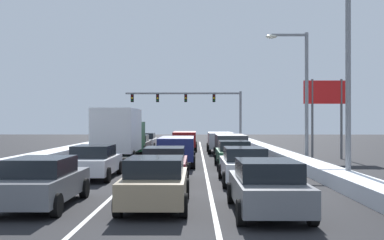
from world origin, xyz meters
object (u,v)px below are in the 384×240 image
object	(u,v)px
sedan_green_right_lane_third	(234,154)
sedan_tan_center_lane_nearest	(156,182)
suv_red_center_lane_fifth	(185,139)
sedan_white_left_lane_second	(94,162)
sedan_gray_right_lane_nearest	(267,186)
street_lamp_right_mid	(301,85)
sedan_black_center_lane_fourth	(180,146)
box_truck_left_lane_third	(120,132)
traffic_light_gantry	(197,102)
sedan_maroon_center_lane_second	(165,164)
street_lamp_right_near	(340,53)
roadside_sign_right	(327,101)
suv_navy_center_lane_third	(177,148)
sedan_gray_left_lane_nearest	(42,182)
suv_charcoal_right_lane_fourth	(230,144)
sedan_white_right_lane_second	(244,165)
suv_silver_right_lane_fifth	(220,140)
sedan_silver_left_lane_fifth	(146,141)
sedan_charcoal_left_lane_fourth	(137,144)

from	to	relation	value
sedan_green_right_lane_third	sedan_tan_center_lane_nearest	bearing A→B (deg)	-105.95
suv_red_center_lane_fifth	sedan_white_left_lane_second	xyz separation A→B (m)	(-3.67, -19.29, -0.25)
sedan_gray_right_lane_nearest	street_lamp_right_mid	xyz separation A→B (m)	(4.53, 15.48, 4.10)
sedan_gray_right_lane_nearest	sedan_black_center_lane_fourth	world-z (taller)	same
box_truck_left_lane_third	traffic_light_gantry	world-z (taller)	traffic_light_gantry
sedan_tan_center_lane_nearest	sedan_maroon_center_lane_second	world-z (taller)	same
street_lamp_right_near	roadside_sign_right	world-z (taller)	street_lamp_right_near
box_truck_left_lane_third	roadside_sign_right	world-z (taller)	roadside_sign_right
suv_navy_center_lane_third	street_lamp_right_near	xyz separation A→B (m)	(7.02, -7.78, 4.40)
suv_navy_center_lane_third	sedan_gray_left_lane_nearest	xyz separation A→B (m)	(-3.57, -12.69, -0.25)
suv_charcoal_right_lane_fourth	street_lamp_right_mid	bearing A→B (deg)	-37.18
sedan_tan_center_lane_nearest	street_lamp_right_near	xyz separation A→B (m)	(7.15, 4.91, 4.65)
sedan_black_center_lane_fourth	traffic_light_gantry	bearing A→B (deg)	86.60
sedan_maroon_center_lane_second	suv_red_center_lane_fifth	size ratio (longest dim) A/B	0.92
sedan_tan_center_lane_nearest	suv_navy_center_lane_third	distance (m)	12.69
sedan_white_left_lane_second	roadside_sign_right	world-z (taller)	roadside_sign_right
sedan_gray_right_lane_nearest	suv_navy_center_lane_third	distance (m)	13.99
suv_navy_center_lane_third	box_truck_left_lane_third	xyz separation A→B (m)	(-3.69, 2.21, 0.88)
box_truck_left_lane_third	sedan_white_right_lane_second	bearing A→B (deg)	-54.57
suv_charcoal_right_lane_fourth	traffic_light_gantry	world-z (taller)	traffic_light_gantry
sedan_gray_right_lane_nearest	street_lamp_right_near	distance (m)	8.45
suv_navy_center_lane_third	roadside_sign_right	distance (m)	11.65
suv_silver_right_lane_fifth	traffic_light_gantry	distance (m)	17.90
suv_silver_right_lane_fifth	sedan_silver_left_lane_fifth	distance (m)	8.15
suv_red_center_lane_fifth	street_lamp_right_mid	size ratio (longest dim) A/B	0.60
sedan_gray_right_lane_nearest	sedan_white_right_lane_second	distance (m)	6.26
box_truck_left_lane_third	traffic_light_gantry	size ratio (longest dim) A/B	0.51
sedan_maroon_center_lane_second	suv_silver_right_lane_fifth	bearing A→B (deg)	79.53
sedan_tan_center_lane_nearest	roadside_sign_right	bearing A→B (deg)	59.72
sedan_maroon_center_lane_second	sedan_charcoal_left_lane_fourth	world-z (taller)	same
sedan_green_right_lane_third	sedan_silver_left_lane_fifth	size ratio (longest dim) A/B	1.00
sedan_white_left_lane_second	street_lamp_right_mid	distance (m)	14.13
sedan_green_right_lane_third	suv_navy_center_lane_third	distance (m)	3.37
sedan_green_right_lane_third	sedan_white_left_lane_second	world-z (taller)	same
sedan_tan_center_lane_nearest	sedan_gray_left_lane_nearest	distance (m)	3.44
sedan_gray_right_lane_nearest	roadside_sign_right	bearing A→B (deg)	69.22
sedan_gray_right_lane_nearest	suv_silver_right_lane_fifth	xyz separation A→B (m)	(0.02, 24.54, 0.25)
sedan_white_right_lane_second	suv_charcoal_right_lane_fourth	size ratio (longest dim) A/B	0.92
sedan_charcoal_left_lane_fourth	sedan_white_left_lane_second	bearing A→B (deg)	-89.96
roadside_sign_right	sedan_maroon_center_lane_second	bearing A→B (deg)	-130.60
sedan_green_right_lane_third	suv_silver_right_lane_fifth	distance (m)	11.88
suv_navy_center_lane_third	suv_red_center_lane_fifth	size ratio (longest dim) A/B	1.00
street_lamp_right_near	traffic_light_gantry	bearing A→B (deg)	99.13
suv_red_center_lane_fifth	sedan_gray_left_lane_nearest	distance (m)	26.45
street_lamp_right_near	roadside_sign_right	distance (m)	13.12
suv_red_center_lane_fifth	sedan_maroon_center_lane_second	bearing A→B (deg)	-90.97
sedan_white_left_lane_second	sedan_silver_left_lane_fifth	world-z (taller)	same
sedan_maroon_center_lane_second	sedan_white_left_lane_second	world-z (taller)	same
sedan_white_right_lane_second	street_lamp_right_mid	size ratio (longest dim) A/B	0.55
box_truck_left_lane_third	sedan_charcoal_left_lane_fourth	xyz separation A→B (m)	(0.15, 7.41, -1.14)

